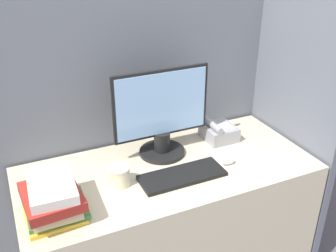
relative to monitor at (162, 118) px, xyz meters
The scene contains 9 objects.
cubicle_panel_rear 0.29m from the monitor, 97.29° to the left, with size 1.86×0.04×1.55m.
cubicle_panel_right 0.77m from the monitor, ahead, with size 0.04×0.72×1.55m.
desk 0.60m from the monitor, 101.57° to the right, with size 1.46×0.66×0.75m.
monitor is the anchor object (origin of this frame).
keyboard 0.31m from the monitor, 90.82° to the right, with size 0.41×0.16×0.02m.
mouse 0.40m from the monitor, 42.35° to the right, with size 0.07×0.04×0.03m.
coffee_cup 0.38m from the monitor, 148.26° to the right, with size 0.10×0.10×0.10m.
book_stack 0.67m from the monitor, 155.49° to the right, with size 0.26×0.30×0.16m.
desk_telephone 0.39m from the monitor, ahead, with size 0.17×0.18×0.11m.
Camera 1 is at (-0.68, -1.16, 1.81)m, focal length 42.00 mm.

